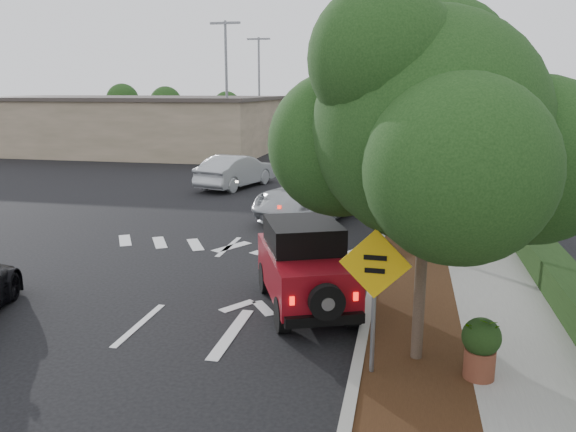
% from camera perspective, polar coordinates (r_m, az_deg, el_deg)
% --- Properties ---
extents(ground, '(120.00, 120.00, 0.00)m').
position_cam_1_polar(ground, '(12.25, -14.86, -10.63)').
color(ground, black).
rests_on(ground, ground).
extents(curb, '(0.20, 70.00, 0.15)m').
position_cam_1_polar(curb, '(22.47, 10.04, 0.54)').
color(curb, '#9E9B93').
rests_on(curb, ground).
extents(planting_strip, '(1.80, 70.00, 0.12)m').
position_cam_1_polar(planting_strip, '(22.46, 12.58, 0.39)').
color(planting_strip, black).
rests_on(planting_strip, ground).
extents(sidewalk, '(2.00, 70.00, 0.12)m').
position_cam_1_polar(sidewalk, '(22.57, 17.41, 0.16)').
color(sidewalk, gray).
rests_on(sidewalk, ground).
extents(hedge, '(0.80, 70.00, 0.80)m').
position_cam_1_polar(hedge, '(22.68, 20.98, 0.83)').
color(hedge, black).
rests_on(hedge, ground).
extents(commercial_building, '(22.00, 12.00, 4.00)m').
position_cam_1_polar(commercial_building, '(45.36, -16.16, 8.84)').
color(commercial_building, '#7E7157').
rests_on(commercial_building, ground).
extents(transmission_tower, '(7.00, 4.00, 28.00)m').
position_cam_1_polar(transmission_tower, '(58.16, 12.83, 7.82)').
color(transmission_tower, slate).
rests_on(transmission_tower, ground).
extents(street_tree_near, '(3.80, 3.80, 5.92)m').
position_cam_1_polar(street_tree_near, '(10.61, 12.85, -14.35)').
color(street_tree_near, black).
rests_on(street_tree_near, ground).
extents(street_tree_mid, '(3.20, 3.20, 5.32)m').
position_cam_1_polar(street_tree_mid, '(17.14, 12.65, -3.69)').
color(street_tree_mid, black).
rests_on(street_tree_mid, ground).
extents(street_tree_far, '(3.40, 3.40, 5.62)m').
position_cam_1_polar(street_tree_far, '(23.45, 12.57, 0.76)').
color(street_tree_far, black).
rests_on(street_tree_far, ground).
extents(light_pole_a, '(2.00, 0.22, 9.00)m').
position_cam_1_polar(light_pole_a, '(38.14, -6.08, 5.57)').
color(light_pole_a, slate).
rests_on(light_pole_a, ground).
extents(light_pole_b, '(2.00, 0.22, 9.00)m').
position_cam_1_polar(light_pole_b, '(49.86, -2.89, 7.33)').
color(light_pole_b, slate).
rests_on(light_pole_b, ground).
extents(red_jeep, '(2.84, 3.91, 1.91)m').
position_cam_1_polar(red_jeep, '(12.54, 1.60, -4.88)').
color(red_jeep, black).
rests_on(red_jeep, ground).
extents(silver_suv_ahead, '(4.48, 6.53, 1.66)m').
position_cam_1_polar(silver_suv_ahead, '(21.36, 2.77, 2.16)').
color(silver_suv_ahead, '#A9ADB1').
rests_on(silver_suv_ahead, ground).
extents(silver_sedan_oncoming, '(3.02, 5.16, 1.61)m').
position_cam_1_polar(silver_sedan_oncoming, '(27.83, -5.28, 4.57)').
color(silver_sedan_oncoming, '#A2A5A9').
rests_on(silver_sedan_oncoming, ground).
extents(parked_suv, '(4.90, 2.13, 1.65)m').
position_cam_1_polar(parked_suv, '(39.08, -10.90, 6.80)').
color(parked_suv, '#B2B5BA').
rests_on(parked_suv, ground).
extents(speed_hump_sign, '(1.17, 0.10, 2.49)m').
position_cam_1_polar(speed_hump_sign, '(9.27, 8.78, -6.64)').
color(speed_hump_sign, slate).
rests_on(speed_hump_sign, ground).
extents(terracotta_planter, '(0.63, 0.63, 1.10)m').
position_cam_1_polar(terracotta_planter, '(9.89, 19.02, -12.04)').
color(terracotta_planter, brown).
rests_on(terracotta_planter, ground).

